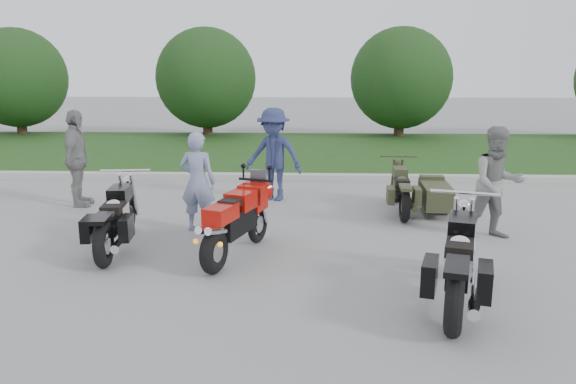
{
  "coord_description": "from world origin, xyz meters",
  "views": [
    {
      "loc": [
        0.8,
        -7.04,
        2.7
      ],
      "look_at": [
        0.46,
        1.25,
        0.8
      ],
      "focal_mm": 35.0,
      "sensor_mm": 36.0,
      "label": 1
    }
  ],
  "objects_px": {
    "person_stripe": "(198,182)",
    "person_grey": "(497,184)",
    "person_back": "(77,159)",
    "cruiser_sidecar": "(421,194)",
    "cruiser_right": "(459,266)",
    "person_denim": "(274,155)",
    "cruiser_left": "(116,221)",
    "sportbike_red": "(236,220)"
  },
  "relations": [
    {
      "from": "cruiser_right",
      "to": "person_denim",
      "type": "distance_m",
      "value": 5.6
    },
    {
      "from": "cruiser_left",
      "to": "cruiser_right",
      "type": "height_order",
      "value": "cruiser_right"
    },
    {
      "from": "cruiser_right",
      "to": "person_back",
      "type": "distance_m",
      "value": 7.57
    },
    {
      "from": "person_back",
      "to": "cruiser_sidecar",
      "type": "bearing_deg",
      "value": -99.12
    },
    {
      "from": "cruiser_right",
      "to": "cruiser_sidecar",
      "type": "xyz_separation_m",
      "value": [
        0.36,
        4.09,
        -0.11
      ]
    },
    {
      "from": "person_stripe",
      "to": "person_back",
      "type": "distance_m",
      "value": 3.07
    },
    {
      "from": "person_stripe",
      "to": "person_denim",
      "type": "distance_m",
      "value": 2.46
    },
    {
      "from": "person_grey",
      "to": "sportbike_red",
      "type": "bearing_deg",
      "value": -170.76
    },
    {
      "from": "sportbike_red",
      "to": "cruiser_right",
      "type": "bearing_deg",
      "value": -10.68
    },
    {
      "from": "sportbike_red",
      "to": "cruiser_sidecar",
      "type": "distance_m",
      "value": 4.02
    },
    {
      "from": "person_stripe",
      "to": "person_denim",
      "type": "bearing_deg",
      "value": -106.16
    },
    {
      "from": "cruiser_left",
      "to": "person_back",
      "type": "bearing_deg",
      "value": 115.54
    },
    {
      "from": "cruiser_left",
      "to": "sportbike_red",
      "type": "bearing_deg",
      "value": -14.14
    },
    {
      "from": "cruiser_sidecar",
      "to": "person_back",
      "type": "xyz_separation_m",
      "value": [
        -6.51,
        0.3,
        0.56
      ]
    },
    {
      "from": "person_back",
      "to": "person_grey",
      "type": "bearing_deg",
      "value": -110.1
    },
    {
      "from": "cruiser_right",
      "to": "cruiser_sidecar",
      "type": "relative_size",
      "value": 1.17
    },
    {
      "from": "sportbike_red",
      "to": "person_denim",
      "type": "xyz_separation_m",
      "value": [
        0.3,
        3.51,
        0.37
      ]
    },
    {
      "from": "sportbike_red",
      "to": "person_grey",
      "type": "xyz_separation_m",
      "value": [
        3.94,
        1.08,
        0.32
      ]
    },
    {
      "from": "person_grey",
      "to": "person_denim",
      "type": "bearing_deg",
      "value": 140.12
    },
    {
      "from": "cruiser_left",
      "to": "person_back",
      "type": "height_order",
      "value": "person_back"
    },
    {
      "from": "cruiser_left",
      "to": "person_denim",
      "type": "height_order",
      "value": "person_denim"
    },
    {
      "from": "cruiser_right",
      "to": "person_stripe",
      "type": "xyz_separation_m",
      "value": [
        -3.52,
        2.83,
        0.34
      ]
    },
    {
      "from": "cruiser_left",
      "to": "person_grey",
      "type": "bearing_deg",
      "value": 2.0
    },
    {
      "from": "person_stripe",
      "to": "person_grey",
      "type": "distance_m",
      "value": 4.74
    },
    {
      "from": "sportbike_red",
      "to": "person_stripe",
      "type": "xyz_separation_m",
      "value": [
        -0.79,
        1.31,
        0.26
      ]
    },
    {
      "from": "cruiser_left",
      "to": "person_stripe",
      "type": "bearing_deg",
      "value": 40.02
    },
    {
      "from": "cruiser_right",
      "to": "person_back",
      "type": "bearing_deg",
      "value": 160.96
    },
    {
      "from": "cruiser_right",
      "to": "person_denim",
      "type": "height_order",
      "value": "person_denim"
    },
    {
      "from": "cruiser_left",
      "to": "person_denim",
      "type": "xyz_separation_m",
      "value": [
        2.11,
        3.26,
        0.48
      ]
    },
    {
      "from": "cruiser_sidecar",
      "to": "cruiser_right",
      "type": "bearing_deg",
      "value": -91.99
    },
    {
      "from": "sportbike_red",
      "to": "cruiser_left",
      "type": "distance_m",
      "value": 1.83
    },
    {
      "from": "person_stripe",
      "to": "person_back",
      "type": "xyz_separation_m",
      "value": [
        -2.64,
        1.56,
        0.11
      ]
    },
    {
      "from": "cruiser_sidecar",
      "to": "person_denim",
      "type": "xyz_separation_m",
      "value": [
        -2.78,
        0.94,
        0.56
      ]
    },
    {
      "from": "person_grey",
      "to": "person_denim",
      "type": "distance_m",
      "value": 4.38
    },
    {
      "from": "person_denim",
      "to": "cruiser_left",
      "type": "bearing_deg",
      "value": -102.83
    },
    {
      "from": "person_stripe",
      "to": "person_back",
      "type": "height_order",
      "value": "person_back"
    },
    {
      "from": "sportbike_red",
      "to": "person_stripe",
      "type": "relative_size",
      "value": 1.19
    },
    {
      "from": "person_grey",
      "to": "cruiser_right",
      "type": "bearing_deg",
      "value": -121.21
    },
    {
      "from": "sportbike_red",
      "to": "person_grey",
      "type": "bearing_deg",
      "value": 33.81
    },
    {
      "from": "cruiser_right",
      "to": "cruiser_sidecar",
      "type": "bearing_deg",
      "value": 101.46
    },
    {
      "from": "person_stripe",
      "to": "person_back",
      "type": "bearing_deg",
      "value": -20.27
    },
    {
      "from": "cruiser_right",
      "to": "person_back",
      "type": "height_order",
      "value": "person_back"
    }
  ]
}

